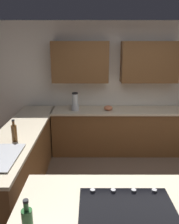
{
  "coord_description": "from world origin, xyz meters",
  "views": [
    {
      "loc": [
        0.76,
        2.78,
        2.16
      ],
      "look_at": [
        0.77,
        -0.91,
        1.09
      ],
      "focal_mm": 37.58,
      "sensor_mm": 36.0,
      "label": 1
    }
  ],
  "objects_px": {
    "blender": "(75,103)",
    "mixing_bowl": "(108,108)",
    "cooktop": "(127,209)",
    "oil_bottle": "(27,222)",
    "dish_soap_bottle": "(14,133)"
  },
  "relations": [
    {
      "from": "blender",
      "to": "cooktop",
      "type": "bearing_deg",
      "value": 101.38
    },
    {
      "from": "cooktop",
      "to": "dish_soap_bottle",
      "type": "distance_m",
      "value": 1.89
    },
    {
      "from": "mixing_bowl",
      "to": "oil_bottle",
      "type": "relative_size",
      "value": 0.6
    },
    {
      "from": "mixing_bowl",
      "to": "dish_soap_bottle",
      "type": "height_order",
      "value": "dish_soap_bottle"
    },
    {
      "from": "blender",
      "to": "mixing_bowl",
      "type": "relative_size",
      "value": 2.04
    },
    {
      "from": "cooktop",
      "to": "blender",
      "type": "height_order",
      "value": "blender"
    },
    {
      "from": "cooktop",
      "to": "blender",
      "type": "bearing_deg",
      "value": -78.62
    },
    {
      "from": "cooktop",
      "to": "blender",
      "type": "relative_size",
      "value": 2.14
    },
    {
      "from": "cooktop",
      "to": "blender",
      "type": "xyz_separation_m",
      "value": [
        0.58,
        -2.89,
        0.15
      ]
    },
    {
      "from": "dish_soap_bottle",
      "to": "oil_bottle",
      "type": "distance_m",
      "value": 1.72
    },
    {
      "from": "blender",
      "to": "mixing_bowl",
      "type": "distance_m",
      "value": 0.66
    },
    {
      "from": "dish_soap_bottle",
      "to": "oil_bottle",
      "type": "xyz_separation_m",
      "value": [
        -0.59,
        1.62,
        -0.01
      ]
    },
    {
      "from": "cooktop",
      "to": "oil_bottle",
      "type": "relative_size",
      "value": 2.65
    },
    {
      "from": "blender",
      "to": "dish_soap_bottle",
      "type": "bearing_deg",
      "value": 64.82
    },
    {
      "from": "blender",
      "to": "dish_soap_bottle",
      "type": "distance_m",
      "value": 1.69
    }
  ]
}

